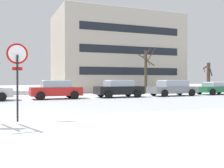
% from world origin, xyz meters
% --- Properties ---
extents(ground_plane, '(120.00, 120.00, 0.00)m').
position_xyz_m(ground_plane, '(0.00, 0.00, 0.00)').
color(ground_plane, white).
extents(road_surface, '(80.00, 9.05, 0.00)m').
position_xyz_m(road_surface, '(0.00, 3.52, 0.00)').
color(road_surface, silver).
rests_on(road_surface, ground).
extents(stop_sign, '(0.76, 0.21, 2.88)m').
position_xyz_m(stop_sign, '(-0.52, -1.92, 2.02)').
color(stop_sign, black).
rests_on(stop_sign, ground).
extents(parked_car_red, '(4.00, 2.01, 1.48)m').
position_xyz_m(parked_car_red, '(2.87, 9.12, 0.75)').
color(parked_car_red, red).
rests_on(parked_car_red, ground).
extents(parked_car_black, '(4.11, 2.15, 1.49)m').
position_xyz_m(parked_car_black, '(8.29, 9.07, 0.76)').
color(parked_car_black, black).
rests_on(parked_car_black, ground).
extents(parked_car_gray, '(4.61, 2.14, 1.48)m').
position_xyz_m(parked_car_gray, '(13.70, 8.96, 0.75)').
color(parked_car_gray, slate).
rests_on(parked_car_gray, ground).
extents(parked_car_green, '(4.07, 2.16, 1.29)m').
position_xyz_m(parked_car_green, '(19.12, 9.22, 0.67)').
color(parked_car_green, '#1E6038').
rests_on(parked_car_green, ground).
extents(tree_far_mid, '(2.12, 2.12, 4.99)m').
position_xyz_m(tree_far_mid, '(13.57, 13.81, 2.58)').
color(tree_far_mid, '#423326').
rests_on(tree_far_mid, ground).
extents(tree_far_right, '(1.33, 1.21, 3.52)m').
position_xyz_m(tree_far_right, '(21.63, 13.16, 1.86)').
color(tree_far_right, '#423326').
rests_on(tree_far_right, ground).
extents(building_far_right, '(16.00, 9.45, 10.13)m').
position_xyz_m(building_far_right, '(13.17, 21.24, 5.06)').
color(building_far_right, '#B2A899').
rests_on(building_far_right, ground).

